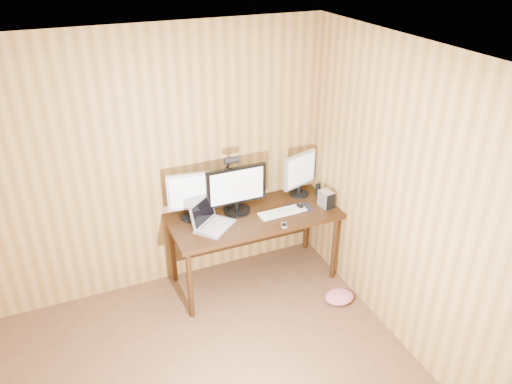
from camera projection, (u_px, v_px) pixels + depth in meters
room_shell at (215, 305)px, 2.85m from camera, size 4.00×4.00×4.00m
desk at (251, 222)px, 4.85m from camera, size 1.60×0.70×0.75m
monitor_center at (236, 189)px, 4.68m from camera, size 0.60×0.26×0.46m
monitor_left at (189, 195)px, 4.56m from camera, size 0.41×0.19×0.46m
monitor_right at (300, 173)px, 4.97m from camera, size 0.39×0.19×0.45m
laptop at (210, 220)px, 4.52m from camera, size 0.45×0.44×0.26m
keyboard at (282, 212)px, 4.76m from camera, size 0.47×0.15×0.02m
mousepad at (300, 208)px, 4.84m from camera, size 0.27×0.24×0.00m
mouse at (300, 206)px, 4.83m from camera, size 0.09×0.12×0.04m
hard_drive at (326, 199)px, 4.84m from camera, size 0.12×0.16×0.16m
phone at (284, 225)px, 4.56m from camera, size 0.08×0.10×0.01m
speaker at (318, 190)px, 5.06m from camera, size 0.05×0.05×0.12m
desk_lamp at (229, 173)px, 4.70m from camera, size 0.14×0.19×0.59m
fabric_pile at (339, 297)px, 4.76m from camera, size 0.34×0.31×0.09m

